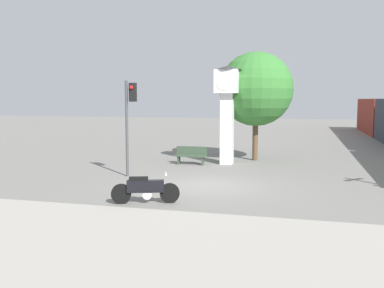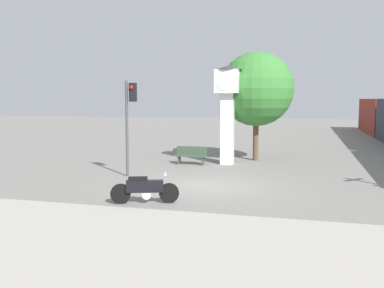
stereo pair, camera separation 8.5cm
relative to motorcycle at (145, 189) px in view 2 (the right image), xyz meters
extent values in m
plane|color=slate|center=(1.31, 3.27, -0.47)|extent=(120.00, 120.00, 0.00)
cube|color=#9E998E|center=(1.31, -4.00, -0.42)|extent=(36.00, 6.00, 0.10)
cylinder|color=black|center=(0.74, 0.26, -0.14)|extent=(0.65, 0.32, 0.65)
cylinder|color=black|center=(-0.73, -0.25, -0.14)|extent=(0.65, 0.32, 0.65)
cube|color=black|center=(0.01, 0.00, 0.09)|extent=(1.20, 0.62, 0.39)
cube|color=black|center=(-0.20, -0.07, 0.34)|extent=(0.65, 0.43, 0.11)
cylinder|color=silver|center=(0.06, 0.02, -0.18)|extent=(0.36, 0.30, 0.30)
cube|color=silver|center=(0.63, 0.22, 0.48)|extent=(0.22, 0.47, 0.04)
cube|color=white|center=(1.04, 9.04, 1.36)|extent=(0.63, 0.63, 3.66)
cube|color=white|center=(1.04, 9.04, 3.78)|extent=(1.19, 1.19, 1.19)
cylinder|color=white|center=(1.04, 8.44, 3.78)|extent=(0.95, 0.02, 0.95)
cone|color=#333338|center=(1.04, 9.04, 4.48)|extent=(1.43, 1.43, 0.20)
cube|color=maroon|center=(12.12, 33.36, 1.23)|extent=(2.80, 12.12, 3.40)
cylinder|color=#47474C|center=(-2.53, 4.43, 1.61)|extent=(0.12, 0.12, 4.15)
cube|color=black|center=(-2.23, 4.43, 3.18)|extent=(0.28, 0.24, 0.80)
sphere|color=red|center=(-2.23, 4.28, 3.38)|extent=(0.16, 0.16, 0.16)
cylinder|color=brown|center=(2.31, 10.80, 0.68)|extent=(0.30, 0.30, 2.29)
sphere|color=#387A33|center=(2.31, 10.80, 3.44)|extent=(4.03, 4.03, 4.03)
cube|color=#384C38|center=(-0.72, 8.37, -0.02)|extent=(1.60, 0.44, 0.08)
cube|color=#384C38|center=(-0.72, 8.56, 0.23)|extent=(1.60, 0.06, 0.44)
cube|color=#384C38|center=(-1.36, 8.37, -0.26)|extent=(0.08, 0.35, 0.41)
cube|color=#384C38|center=(-0.08, 8.37, -0.26)|extent=(0.08, 0.35, 0.41)
camera|label=1|loc=(4.91, -12.70, 2.88)|focal=40.00mm
camera|label=2|loc=(4.99, -12.68, 2.88)|focal=40.00mm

